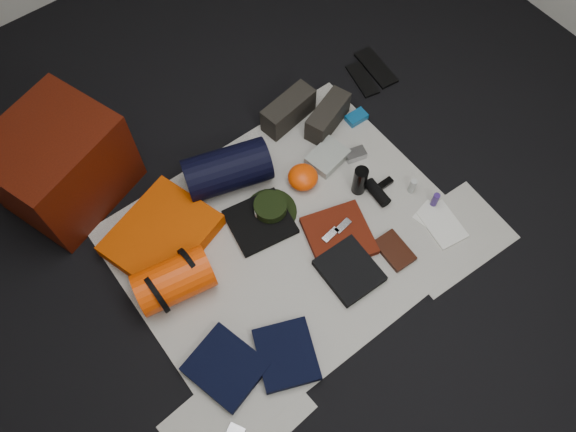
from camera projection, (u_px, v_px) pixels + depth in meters
floor at (288, 238)px, 2.84m from camera, size 4.50×4.50×0.02m
newspaper_mat at (288, 237)px, 2.83m from camera, size 1.60×1.30×0.01m
newspaper_sheet_front_left at (238, 417)px, 2.43m from camera, size 0.61×0.44×0.00m
newspaper_sheet_front_right at (451, 237)px, 2.83m from camera, size 0.60×0.43×0.00m
red_cabinet at (60, 165)px, 2.75m from camera, size 0.70×0.64×0.48m
sleeping_pad at (162, 235)px, 2.78m from camera, size 0.60×0.54×0.09m
stuff_sack at (174, 281)px, 2.61m from camera, size 0.39×0.27×0.21m
sack_strap_left at (155, 293)px, 2.58m from camera, size 0.02×0.22×0.22m
sack_strap_right at (192, 268)px, 2.63m from camera, size 0.02×0.22×0.22m
navy_duffel at (227, 170)px, 2.88m from camera, size 0.48×0.35×0.23m
boonie_brim at (271, 212)px, 2.89m from camera, size 0.31×0.31×0.01m
boonie_crown at (270, 208)px, 2.85m from camera, size 0.17×0.17×0.08m
hiking_boot_left at (288, 110)px, 3.09m from camera, size 0.34×0.17×0.16m
hiking_boot_right at (328, 116)px, 3.08m from camera, size 0.32×0.21×0.15m
flip_flop_left at (362, 80)px, 3.30m from camera, size 0.15×0.27×0.01m
flip_flop_right at (376, 68)px, 3.34m from camera, size 0.15×0.32×0.02m
trousers_navy_a at (226, 367)px, 2.50m from camera, size 0.34×0.37×0.05m
trousers_navy_b at (286, 355)px, 2.53m from camera, size 0.35×0.37×0.05m
trousers_charcoal at (349, 271)px, 2.72m from camera, size 0.26×0.29×0.04m
black_tshirt at (260, 222)px, 2.85m from camera, size 0.35×0.33×0.03m
red_shirt at (339, 236)px, 2.81m from camera, size 0.39×0.39×0.04m
orange_stuff_sack at (303, 177)px, 2.93m from camera, size 0.16×0.16×0.10m
first_aid_pouch at (327, 157)px, 3.02m from camera, size 0.23×0.19×0.05m
water_bottle at (360, 181)px, 2.87m from camera, size 0.09×0.09×0.18m
speaker at (377, 193)px, 2.91m from camera, size 0.07×0.16×0.06m
compact_camera at (355, 155)px, 3.03m from camera, size 0.12×0.09×0.04m
cyan_case at (356, 117)px, 3.15m from camera, size 0.12×0.08×0.04m
toiletry_purple at (435, 200)px, 2.87m from camera, size 0.04×0.04×0.10m
toiletry_clear at (412, 186)px, 2.91m from camera, size 0.04×0.04×0.10m
paperback_book at (394, 250)px, 2.78m from camera, size 0.14×0.20×0.03m
map_booklet at (442, 224)px, 2.85m from camera, size 0.20×0.26×0.01m
map_printout at (434, 219)px, 2.87m from camera, size 0.17×0.20×0.01m
sunglasses at (385, 184)px, 2.96m from camera, size 0.09×0.04×0.02m
tape_roll at (260, 213)px, 2.84m from camera, size 0.05×0.05×0.04m
energy_bar_a at (330, 235)px, 2.78m from camera, size 0.10×0.05×0.01m
energy_bar_b at (343, 226)px, 2.80m from camera, size 0.10×0.05×0.01m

